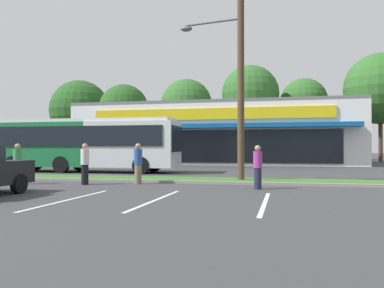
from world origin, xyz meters
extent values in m
cube|color=#386B28|center=(0.00, 14.00, 0.06)|extent=(56.00, 2.20, 0.12)
cube|color=gray|center=(0.00, 12.78, 0.06)|extent=(56.00, 0.24, 0.12)
cube|color=silver|center=(1.68, 6.95, 0.00)|extent=(0.12, 4.80, 0.01)
cube|color=silver|center=(4.14, 7.44, 0.00)|extent=(0.12, 4.80, 0.01)
cube|color=silver|center=(7.21, 7.49, 0.00)|extent=(0.12, 4.80, 0.01)
cube|color=silver|center=(1.36, 35.79, 2.68)|extent=(25.96, 11.38, 5.36)
cube|color=black|center=(1.36, 30.06, 1.61)|extent=(21.80, 0.08, 2.79)
cube|color=#0F4C8C|center=(1.36, 29.40, 3.33)|extent=(24.40, 1.40, 0.35)
cube|color=gold|center=(1.36, 30.02, 4.40)|extent=(20.77, 0.16, 0.97)
cube|color=slate|center=(1.36, 35.79, 5.51)|extent=(25.96, 11.38, 0.30)
cylinder|color=#473323|center=(-19.43, 46.03, 1.82)|extent=(0.44, 0.44, 3.63)
sphere|color=#23511E|center=(-19.43, 46.03, 6.65)|extent=(8.04, 8.04, 8.04)
cylinder|color=#473323|center=(-12.16, 43.93, 2.04)|extent=(0.44, 0.44, 4.08)
sphere|color=#23511E|center=(-12.16, 43.93, 6.42)|extent=(6.25, 6.25, 6.25)
cylinder|color=#473323|center=(-3.79, 43.19, 2.18)|extent=(0.44, 0.44, 4.36)
sphere|color=#2D6026|center=(-3.79, 43.19, 6.68)|extent=(6.17, 6.17, 6.17)
cylinder|color=#473323|center=(3.80, 43.56, 2.65)|extent=(0.44, 0.44, 5.30)
sphere|color=#2D6026|center=(3.80, 43.56, 7.80)|extent=(6.67, 6.67, 6.67)
cylinder|color=#473323|center=(9.99, 46.98, 2.47)|extent=(0.44, 0.44, 4.94)
sphere|color=#2D6026|center=(9.99, 46.98, 7.09)|extent=(5.74, 5.74, 5.74)
cylinder|color=#473323|center=(17.95, 43.94, 2.53)|extent=(0.44, 0.44, 5.06)
sphere|color=#2D6026|center=(17.95, 43.94, 7.99)|extent=(7.83, 7.83, 7.83)
cylinder|color=#4C3826|center=(5.88, 13.92, 4.96)|extent=(0.30, 0.30, 9.92)
cylinder|color=#59595B|center=(4.60, 14.15, 7.14)|extent=(2.58, 0.56, 0.10)
ellipsoid|color=#59595B|center=(3.32, 14.38, 6.99)|extent=(0.56, 0.32, 0.24)
cube|color=#196638|center=(-7.01, 19.05, 1.70)|extent=(6.52, 2.67, 2.70)
cube|color=silver|center=(-1.13, 19.16, 1.70)|extent=(5.34, 2.64, 2.70)
cube|color=silver|center=(-4.36, 19.10, 3.15)|extent=(11.34, 2.50, 0.20)
cube|color=black|center=(-4.34, 17.80, 2.19)|extent=(10.83, 0.25, 1.19)
cube|color=black|center=(1.55, 19.21, 2.02)|extent=(0.10, 2.17, 1.51)
cylinder|color=black|center=(-0.27, 20.35, 0.50)|extent=(1.01, 0.32, 1.00)
cylinder|color=black|center=(-0.22, 18.00, 0.50)|extent=(1.01, 0.32, 1.00)
cylinder|color=black|center=(-5.27, 20.26, 0.50)|extent=(1.01, 0.32, 1.00)
cylinder|color=black|center=(-5.23, 17.91, 0.50)|extent=(1.01, 0.32, 1.00)
cylinder|color=black|center=(-8.50, 20.20, 0.50)|extent=(1.01, 0.32, 1.00)
cylinder|color=black|center=(-8.46, 17.85, 0.50)|extent=(1.01, 0.32, 1.00)
cube|color=#B7B7BC|center=(-12.23, 25.31, 0.65)|extent=(4.77, 1.75, 0.65)
cube|color=black|center=(-11.99, 25.31, 1.18)|extent=(2.15, 1.54, 0.42)
cylinder|color=black|center=(-13.71, 24.48, 0.32)|extent=(0.64, 0.22, 0.64)
cylinder|color=black|center=(-13.71, 26.14, 0.32)|extent=(0.64, 0.22, 0.64)
cylinder|color=black|center=(-10.75, 24.48, 0.32)|extent=(0.64, 0.22, 0.64)
cylinder|color=black|center=(-10.75, 26.14, 0.32)|extent=(0.64, 0.22, 0.64)
cylinder|color=black|center=(-0.74, 7.97, 0.32)|extent=(0.22, 0.64, 0.64)
cylinder|color=black|center=(-0.19, 11.36, 0.41)|extent=(0.29, 0.29, 0.81)
cylinder|color=silver|center=(-0.19, 11.36, 1.13)|extent=(0.34, 0.34, 0.64)
sphere|color=tan|center=(-0.19, 11.36, 1.57)|extent=(0.22, 0.22, 0.22)
cylinder|color=#726651|center=(1.83, 12.09, 0.41)|extent=(0.29, 0.29, 0.81)
cylinder|color=#264C99|center=(1.83, 12.09, 1.14)|extent=(0.34, 0.34, 0.64)
sphere|color=tan|center=(1.83, 12.09, 1.57)|extent=(0.22, 0.22, 0.22)
cylinder|color=#726651|center=(-2.98, 10.90, 0.40)|extent=(0.29, 0.29, 0.81)
cylinder|color=#338C4C|center=(-2.98, 10.90, 1.13)|extent=(0.34, 0.34, 0.64)
sphere|color=tan|center=(-2.98, 10.90, 1.56)|extent=(0.22, 0.22, 0.22)
cylinder|color=#1E2338|center=(6.79, 11.13, 0.38)|extent=(0.27, 0.27, 0.77)
cylinder|color=#99338C|center=(6.79, 11.13, 1.07)|extent=(0.32, 0.32, 0.61)
sphere|color=tan|center=(6.79, 11.13, 1.48)|extent=(0.21, 0.21, 0.21)
camera|label=1|loc=(7.76, -3.55, 1.50)|focal=37.56mm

